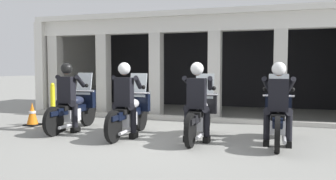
% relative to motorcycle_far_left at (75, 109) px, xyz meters
% --- Properties ---
extents(ground_plane, '(80.00, 80.00, 0.00)m').
position_rel_motorcycle_far_left_xyz_m(ground_plane, '(2.30, 2.95, -0.50)').
color(ground_plane, gray).
extents(station_building, '(9.91, 4.05, 3.09)m').
position_rel_motorcycle_far_left_xyz_m(station_building, '(1.99, 4.63, 1.44)').
color(station_building, black).
rests_on(station_building, ground).
extents(kerb_strip, '(9.41, 0.24, 0.12)m').
position_rel_motorcycle_far_left_xyz_m(kerb_strip, '(1.99, 2.16, -0.44)').
color(kerb_strip, '#B7B5AD').
rests_on(kerb_strip, ground).
extents(motorcycle_far_left, '(0.62, 2.04, 1.35)m').
position_rel_motorcycle_far_left_xyz_m(motorcycle_far_left, '(0.00, 0.00, 0.00)').
color(motorcycle_far_left, black).
rests_on(motorcycle_far_left, ground).
extents(police_officer_far_left, '(0.63, 0.61, 1.58)m').
position_rel_motorcycle_far_left_xyz_m(police_officer_far_left, '(-0.00, -0.28, 0.44)').
color(police_officer_far_left, black).
rests_on(police_officer_far_left, ground).
extents(motorcycle_center_left, '(0.62, 2.04, 1.35)m').
position_rel_motorcycle_far_left_xyz_m(motorcycle_center_left, '(1.53, -0.21, 0.00)').
color(motorcycle_center_left, black).
rests_on(motorcycle_center_left, ground).
extents(police_officer_center_left, '(0.63, 0.61, 1.58)m').
position_rel_motorcycle_far_left_xyz_m(police_officer_center_left, '(1.53, -0.49, 0.44)').
color(police_officer_center_left, black).
rests_on(police_officer_center_left, ground).
extents(motorcycle_center_right, '(0.62, 2.04, 1.35)m').
position_rel_motorcycle_far_left_xyz_m(motorcycle_center_right, '(3.07, -0.13, 0.00)').
color(motorcycle_center_right, black).
rests_on(motorcycle_center_right, ground).
extents(police_officer_center_right, '(0.63, 0.61, 1.58)m').
position_rel_motorcycle_far_left_xyz_m(police_officer_center_right, '(3.07, -0.41, 0.44)').
color(police_officer_center_right, black).
rests_on(police_officer_center_right, ground).
extents(motorcycle_far_right, '(0.62, 2.04, 1.35)m').
position_rel_motorcycle_far_left_xyz_m(motorcycle_far_right, '(4.60, -0.05, 0.00)').
color(motorcycle_far_right, black).
rests_on(motorcycle_far_right, ground).
extents(police_officer_far_right, '(0.63, 0.61, 1.58)m').
position_rel_motorcycle_far_left_xyz_m(police_officer_far_right, '(4.60, -0.34, 0.44)').
color(police_officer_far_right, black).
rests_on(police_officer_far_right, ground).
extents(traffic_cone_flank, '(0.34, 0.34, 0.59)m').
position_rel_motorcycle_far_left_xyz_m(traffic_cone_flank, '(-1.36, 0.18, -0.21)').
color(traffic_cone_flank, black).
rests_on(traffic_cone_flank, ground).
extents(bollard_kerbside, '(0.14, 0.14, 1.01)m').
position_rel_motorcycle_far_left_xyz_m(bollard_kerbside, '(-2.00, 1.91, -0.00)').
color(bollard_kerbside, yellow).
rests_on(bollard_kerbside, ground).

